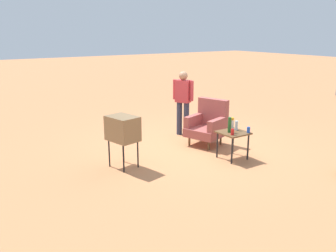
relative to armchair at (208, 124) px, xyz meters
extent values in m
plane|color=#C17A4C|center=(-0.13, -0.28, -0.50)|extent=(60.00, 60.00, 0.00)
cylinder|color=brown|center=(-0.13, -0.43, -0.39)|extent=(0.05, 0.05, 0.22)
cylinder|color=brown|center=(0.37, -0.26, -0.39)|extent=(0.05, 0.05, 0.22)
cylinder|color=brown|center=(-0.30, 0.07, -0.39)|extent=(0.05, 0.05, 0.22)
cylinder|color=brown|center=(0.20, 0.24, -0.39)|extent=(0.05, 0.05, 0.22)
cube|color=#9E4C47|center=(0.03, -0.10, -0.18)|extent=(0.96, 0.96, 0.20)
cube|color=#9E4C47|center=(-0.07, 0.21, 0.24)|extent=(0.77, 0.39, 0.64)
cube|color=#9E4C47|center=(-0.27, -0.20, 0.05)|extent=(0.35, 0.69, 0.26)
cube|color=#9E4C47|center=(0.34, 0.01, 0.05)|extent=(0.35, 0.69, 0.26)
cylinder|color=black|center=(0.84, -0.42, -0.22)|extent=(0.04, 0.04, 0.55)
cylinder|color=black|center=(1.28, -0.42, -0.22)|extent=(0.04, 0.04, 0.55)
cylinder|color=black|center=(0.84, 0.03, -0.22)|extent=(0.04, 0.04, 0.55)
cylinder|color=black|center=(1.28, 0.03, -0.22)|extent=(0.04, 0.04, 0.55)
cube|color=brown|center=(1.06, -0.20, 0.07)|extent=(0.56, 0.56, 0.03)
cylinder|color=black|center=(0.42, -2.10, -0.22)|extent=(0.03, 0.03, 0.55)
cylinder|color=black|center=(-0.01, -2.20, -0.22)|extent=(0.03, 0.03, 0.55)
cylinder|color=black|center=(0.50, -2.45, -0.22)|extent=(0.03, 0.03, 0.55)
cylinder|color=black|center=(0.07, -2.55, -0.22)|extent=(0.03, 0.03, 0.55)
cube|color=olive|center=(0.24, -2.32, 0.29)|extent=(0.69, 0.57, 0.48)
cube|color=#383D3F|center=(0.19, -2.10, 0.29)|extent=(0.41, 0.11, 0.34)
cylinder|color=#2D3347|center=(-1.04, -0.09, -0.07)|extent=(0.14, 0.14, 0.86)
cylinder|color=#2D3347|center=(-0.86, 0.00, -0.07)|extent=(0.14, 0.14, 0.86)
cube|color=#BC383D|center=(-0.95, -0.05, 0.64)|extent=(0.42, 0.36, 0.56)
cylinder|color=#BC383D|center=(-1.16, -0.16, 0.67)|extent=(0.09, 0.09, 0.50)
cylinder|color=#BC383D|center=(-0.73, 0.06, 0.67)|extent=(0.09, 0.09, 0.50)
sphere|color=#A37556|center=(-0.95, -0.05, 1.03)|extent=(0.22, 0.22, 0.22)
cylinder|color=#1E5623|center=(1.03, -0.28, 0.24)|extent=(0.07, 0.07, 0.32)
cylinder|color=silver|center=(0.99, -0.05, 0.18)|extent=(0.06, 0.06, 0.20)
cylinder|color=red|center=(1.20, -0.36, 0.14)|extent=(0.07, 0.07, 0.12)
cylinder|color=blue|center=(1.27, 0.02, 0.14)|extent=(0.07, 0.07, 0.12)
cylinder|color=silver|center=(0.86, -0.06, 0.17)|extent=(0.09, 0.09, 0.18)
sphere|color=yellow|center=(0.86, -0.06, 0.31)|extent=(0.07, 0.07, 0.07)
sphere|color=#E04C66|center=(0.82, -0.05, 0.31)|extent=(0.07, 0.07, 0.07)
sphere|color=orange|center=(0.90, -0.08, 0.31)|extent=(0.07, 0.07, 0.07)
camera|label=1|loc=(6.18, -5.15, 2.10)|focal=37.66mm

